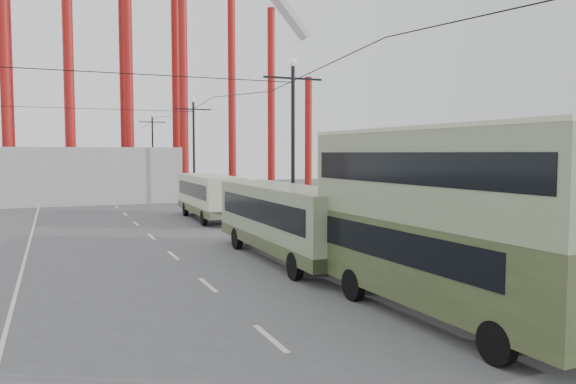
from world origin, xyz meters
name	(u,v)px	position (x,y,z in m)	size (l,w,h in m)	color
road_markings	(162,243)	(-0.86, 19.70, 0.01)	(12.52, 120.00, 0.01)	silver
lamp_post_mid	(293,150)	(5.60, 18.00, 4.68)	(3.20, 0.44, 9.32)	black
lamp_post_far	(194,151)	(5.60, 40.00, 4.68)	(3.20, 0.44, 9.32)	black
lamp_post_distant	(153,152)	(5.60, 62.00, 4.68)	(3.20, 0.44, 9.32)	black
fairground_shed	(51,175)	(-6.00, 47.00, 2.50)	(22.00, 10.00, 5.00)	#A2A39D
double_decker_bus	(442,213)	(3.80, 3.66, 2.92)	(2.80, 9.77, 5.20)	#364324
single_decker_green	(285,218)	(3.22, 13.24, 1.75)	(2.62, 11.02, 3.11)	gray
single_decker_cream	(209,195)	(3.91, 28.46, 1.69)	(2.63, 9.67, 2.99)	beige
pedestrian	(296,249)	(2.66, 10.88, 0.84)	(0.61, 0.40, 1.69)	black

